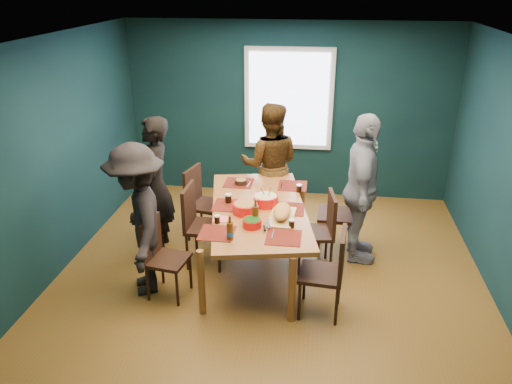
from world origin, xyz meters
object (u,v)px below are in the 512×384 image
person_near_left (138,221)px  bowl_dumpling (266,200)px  chair_right_far (345,208)px  chair_right_mid (322,226)px  chair_left_near (160,252)px  chair_left_mid (198,219)px  bowl_salad (245,208)px  cutting_board (282,213)px  bowl_herbs (252,223)px  person_right (362,190)px  chair_right_near (331,267)px  dining_table (259,213)px  person_back (270,165)px  chair_left_far (200,198)px  person_far_left (156,187)px

person_near_left → bowl_dumpling: 1.47m
chair_right_far → chair_right_mid: 0.52m
chair_left_near → chair_left_mid: bearing=79.3°
chair_right_mid → bowl_salad: 0.97m
chair_right_far → cutting_board: 1.12m
chair_left_mid → person_near_left: bearing=-125.9°
bowl_herbs → chair_right_far: bearing=45.5°
person_right → cutting_board: size_ratio=2.80×
chair_right_near → dining_table: bearing=141.7°
person_near_left → bowl_dumpling: bearing=94.5°
chair_right_near → person_back: person_back is taller
chair_right_near → chair_left_far: bearing=144.1°
person_near_left → bowl_herbs: (1.22, 0.13, -0.01)m
dining_table → chair_right_far: bearing=17.2°
chair_right_mid → bowl_salad: (-0.88, -0.27, 0.31)m
person_back → chair_right_far: bearing=143.2°
dining_table → person_far_left: person_far_left is taller
person_far_left → bowl_dumpling: (1.40, -0.18, -0.01)m
person_near_left → bowl_salad: bearing=89.2°
bowl_herbs → bowl_salad: bearing=111.4°
chair_left_near → chair_right_far: 2.36m
person_far_left → bowl_dumpling: person_far_left is taller
person_near_left → bowl_herbs: 1.23m
chair_right_far → person_far_left: person_far_left is taller
chair_left_near → person_near_left: person_near_left is taller
chair_left_far → chair_left_near: bearing=-81.3°
chair_left_near → bowl_herbs: size_ratio=4.36×
chair_right_far → chair_right_near: 1.37m
bowl_salad → cutting_board: 0.43m
dining_table → chair_left_near: 1.22m
dining_table → chair_left_far: size_ratio=2.35×
chair_right_far → bowl_herbs: (-1.03, -1.05, 0.25)m
chair_right_far → chair_left_near: bearing=-146.5°
chair_left_near → bowl_dumpling: (1.06, 0.76, 0.34)m
dining_table → person_far_left: (-1.32, 0.26, 0.15)m
chair_left_mid → chair_right_far: (1.76, 0.53, 0.01)m
person_right → bowl_salad: bearing=113.2°
person_right → cutting_board: person_right is taller
chair_left_far → cutting_board: size_ratio=1.47×
person_near_left → chair_left_mid: bearing=118.9°
person_near_left → person_far_left: bearing=162.6°
chair_right_far → cutting_board: chair_right_far is taller
cutting_board → chair_left_far: bearing=144.7°
person_back → chair_left_near: bearing=60.7°
chair_right_mid → bowl_dumpling: size_ratio=3.29×
chair_right_near → person_near_left: person_near_left is taller
bowl_salad → person_far_left: bearing=160.5°
chair_left_near → person_back: size_ratio=0.52×
chair_right_near → person_far_left: bearing=159.1°
person_far_left → bowl_herbs: bearing=47.0°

